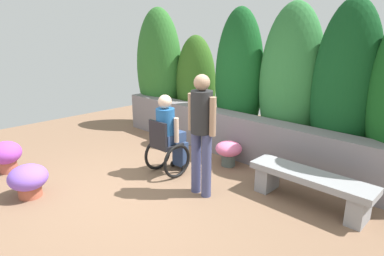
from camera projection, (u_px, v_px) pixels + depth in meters
ground_plane at (149, 191)px, 4.77m from camera, size 10.18×10.18×0.00m
stone_retaining_wall at (234, 135)px, 6.05m from camera, size 5.95×0.40×0.81m
hedge_backdrop at (260, 82)px, 6.02m from camera, size 6.62×1.09×2.89m
stone_bench at (310, 184)px, 4.32m from camera, size 1.64×0.44×0.46m
person_in_wheelchair at (168, 137)px, 5.23m from camera, size 0.53×0.66×1.33m
person_standing_companion at (201, 128)px, 4.41m from camera, size 0.49×0.30×1.74m
flower_pot_purple_near at (229, 151)px, 5.61m from camera, size 0.46×0.46×0.45m
flower_pot_terracotta_by_wall at (6, 155)px, 5.35m from camera, size 0.49×0.49×0.53m
flower_pot_small_foreground at (28, 179)px, 4.54m from camera, size 0.54×0.54×0.47m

